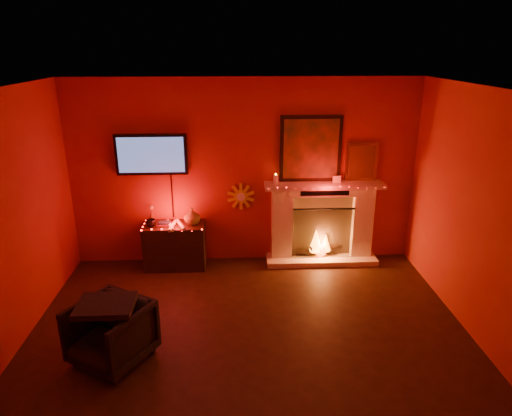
# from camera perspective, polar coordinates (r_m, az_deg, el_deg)

# --- Properties ---
(room) EXTENTS (5.00, 5.00, 5.00)m
(room) POSITION_cam_1_polar(r_m,az_deg,el_deg) (4.25, -0.69, -4.55)
(room) COLOR black
(room) RESTS_ON ground
(floor) EXTENTS (5.00, 5.00, 0.00)m
(floor) POSITION_cam_1_polar(r_m,az_deg,el_deg) (4.96, -0.62, -18.91)
(floor) COLOR black
(floor) RESTS_ON ground
(fireplace) EXTENTS (1.72, 0.40, 2.18)m
(fireplace) POSITION_cam_1_polar(r_m,az_deg,el_deg) (6.82, 8.20, -0.86)
(fireplace) COLOR silver
(fireplace) RESTS_ON floor
(tv) EXTENTS (1.00, 0.07, 1.24)m
(tv) POSITION_cam_1_polar(r_m,az_deg,el_deg) (6.59, -12.95, 6.51)
(tv) COLOR black
(tv) RESTS_ON room
(sunburst_clock) EXTENTS (0.40, 0.03, 0.40)m
(sunburst_clock) POSITION_cam_1_polar(r_m,az_deg,el_deg) (6.69, -1.90, 1.44)
(sunburst_clock) COLOR gold
(sunburst_clock) RESTS_ON room
(console_table) EXTENTS (0.87, 0.52, 0.91)m
(console_table) POSITION_cam_1_polar(r_m,az_deg,el_deg) (6.77, -10.04, -4.39)
(console_table) COLOR black
(console_table) RESTS_ON floor
(armchair) EXTENTS (0.97, 0.97, 0.65)m
(armchair) POSITION_cam_1_polar(r_m,az_deg,el_deg) (5.05, -17.69, -14.67)
(armchair) COLOR black
(armchair) RESTS_ON floor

